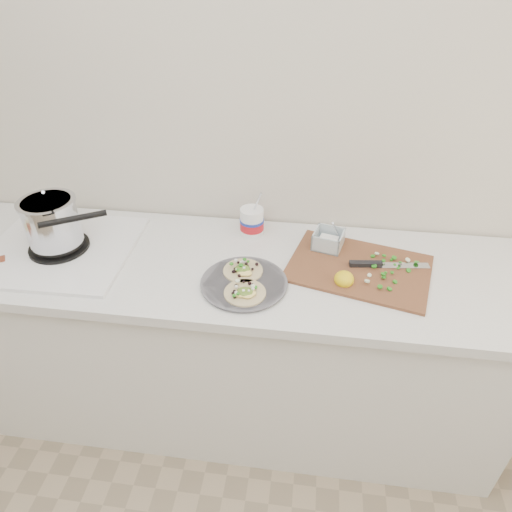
# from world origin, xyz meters

# --- Properties ---
(counter) EXTENTS (2.44, 0.66, 0.90)m
(counter) POSITION_xyz_m (0.00, 1.43, 0.45)
(counter) COLOR silver
(counter) RESTS_ON ground
(stove) EXTENTS (0.57, 0.53, 0.27)m
(stove) POSITION_xyz_m (-0.60, 1.40, 0.99)
(stove) COLOR silver
(stove) RESTS_ON counter
(taco_plate) EXTENTS (0.31, 0.31, 0.04)m
(taco_plate) POSITION_xyz_m (0.15, 1.29, 0.92)
(taco_plate) COLOR #55545A
(taco_plate) RESTS_ON counter
(tub) EXTENTS (0.10, 0.10, 0.22)m
(tub) POSITION_xyz_m (0.14, 1.63, 0.97)
(tub) COLOR white
(tub) RESTS_ON counter
(cutboard) EXTENTS (0.58, 0.47, 0.08)m
(cutboard) POSITION_xyz_m (0.56, 1.46, 0.92)
(cutboard) COLOR brown
(cutboard) RESTS_ON counter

